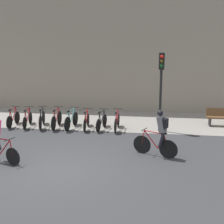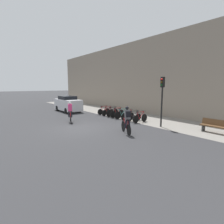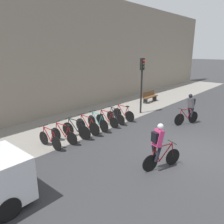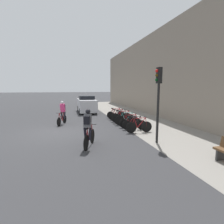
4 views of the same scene
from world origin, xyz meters
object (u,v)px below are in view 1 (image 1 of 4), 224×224
at_px(parked_bike_0, 13,119).
at_px(parked_bike_6, 102,122).
at_px(parked_bike_5, 86,121).
at_px(traffic_light_pole, 161,78).
at_px(parked_bike_2, 42,119).
at_px(parked_bike_7, 117,122).
at_px(parked_bike_3, 57,120).
at_px(cyclist_grey, 160,133).
at_px(parked_bike_4, 71,120).
at_px(parked_bike_1, 27,119).

xyz_separation_m(parked_bike_0, parked_bike_6, (4.52, -0.00, -0.00)).
distance_m(parked_bike_5, traffic_light_pole, 4.16).
bearing_deg(parked_bike_2, parked_bike_7, -0.00).
distance_m(parked_bike_6, parked_bike_7, 0.75).
bearing_deg(parked_bike_3, parked_bike_6, -0.01).
relative_size(cyclist_grey, parked_bike_2, 1.04).
height_order(parked_bike_5, parked_bike_6, parked_bike_6).
bearing_deg(parked_bike_4, cyclist_grey, -38.23).
relative_size(parked_bike_7, traffic_light_pole, 0.45).
height_order(parked_bike_4, parked_bike_5, parked_bike_4).
xyz_separation_m(parked_bike_1, parked_bike_6, (3.76, 0.00, 0.00)).
height_order(parked_bike_2, parked_bike_4, parked_bike_2).
bearing_deg(parked_bike_0, parked_bike_5, -0.02).
relative_size(parked_bike_2, parked_bike_7, 1.03).
relative_size(parked_bike_5, traffic_light_pole, 0.44).
height_order(parked_bike_2, parked_bike_3, parked_bike_3).
bearing_deg(parked_bike_1, parked_bike_3, 0.07).
bearing_deg(parked_bike_7, parked_bike_5, -179.96).
bearing_deg(parked_bike_7, parked_bike_1, -179.98).
distance_m(cyclist_grey, parked_bike_2, 6.64).
distance_m(cyclist_grey, parked_bike_5, 4.84).
bearing_deg(traffic_light_pole, parked_bike_3, -179.13).
relative_size(parked_bike_5, parked_bike_7, 0.98).
bearing_deg(parked_bike_2, traffic_light_pole, 0.76).
bearing_deg(parked_bike_2, parked_bike_5, -0.03).
distance_m(parked_bike_3, parked_bike_5, 1.51).
xyz_separation_m(parked_bike_0, parked_bike_7, (5.27, -0.00, 0.01)).
bearing_deg(parked_bike_4, parked_bike_6, 0.00).
height_order(parked_bike_3, parked_bike_7, parked_bike_3).
height_order(parked_bike_1, traffic_light_pole, traffic_light_pole).
relative_size(parked_bike_4, parked_bike_6, 1.11).
relative_size(parked_bike_1, parked_bike_7, 1.00).
distance_m(parked_bike_1, parked_bike_5, 3.01).
height_order(parked_bike_2, traffic_light_pole, traffic_light_pole).
xyz_separation_m(parked_bike_4, parked_bike_7, (2.26, 0.00, -0.01)).
height_order(cyclist_grey, parked_bike_4, cyclist_grey).
bearing_deg(parked_bike_3, parked_bike_5, -0.05).
bearing_deg(parked_bike_6, parked_bike_2, 179.99).
bearing_deg(parked_bike_3, parked_bike_1, -179.93).
distance_m(cyclist_grey, parked_bike_1, 7.30).
xyz_separation_m(parked_bike_4, parked_bike_5, (0.75, -0.00, -0.03)).
relative_size(parked_bike_2, parked_bike_5, 1.05).
bearing_deg(parked_bike_0, parked_bike_7, -0.00).
bearing_deg(parked_bike_2, parked_bike_4, -0.02).
xyz_separation_m(cyclist_grey, parked_bike_0, (-7.23, 3.33, -0.56)).
height_order(parked_bike_0, traffic_light_pole, traffic_light_pole).
relative_size(cyclist_grey, parked_bike_6, 1.14).
distance_m(parked_bike_4, parked_bike_5, 0.76).
height_order(cyclist_grey, parked_bike_5, cyclist_grey).
bearing_deg(parked_bike_7, cyclist_grey, -59.48).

